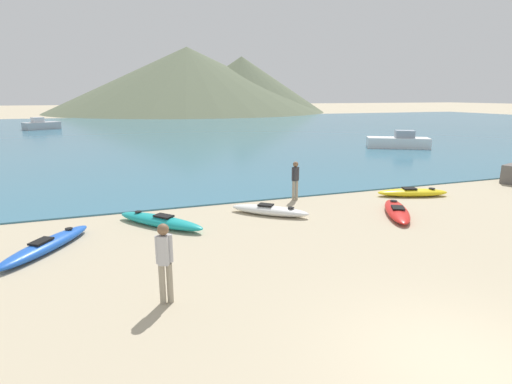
# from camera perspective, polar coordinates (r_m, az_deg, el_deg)

# --- Properties ---
(ground_plane) EXTENTS (400.00, 400.00, 0.00)m
(ground_plane) POSITION_cam_1_polar(r_m,az_deg,el_deg) (7.74, 27.67, -21.33)
(ground_plane) COLOR tan
(bay_water) EXTENTS (160.00, 70.00, 0.06)m
(bay_water) POSITION_cam_1_polar(r_m,az_deg,el_deg) (50.38, -13.96, 8.42)
(bay_water) COLOR teal
(bay_water) RESTS_ON ground_plane
(far_hill_left) EXTENTS (71.02, 71.02, 16.50)m
(far_hill_left) POSITION_cam_1_polar(r_m,az_deg,el_deg) (110.08, -9.72, 15.52)
(far_hill_left) COLOR #5B664C
(far_hill_left) RESTS_ON ground_plane
(far_hill_midleft) EXTENTS (43.30, 43.30, 14.15)m
(far_hill_midleft) POSITION_cam_1_polar(r_m,az_deg,el_deg) (108.81, -2.06, 15.10)
(far_hill_midleft) COLOR #5B664C
(far_hill_midleft) RESTS_ON ground_plane
(kayak_on_sand_0) EXTENTS (3.13, 1.64, 0.37)m
(kayak_on_sand_0) POSITION_cam_1_polar(r_m,az_deg,el_deg) (18.52, 21.44, -0.06)
(kayak_on_sand_0) COLOR yellow
(kayak_on_sand_0) RESTS_ON ground_plane
(kayak_on_sand_1) EXTENTS (2.22, 3.08, 0.34)m
(kayak_on_sand_1) POSITION_cam_1_polar(r_m,az_deg,el_deg) (15.44, 19.49, -2.56)
(kayak_on_sand_1) COLOR red
(kayak_on_sand_1) RESTS_ON ground_plane
(kayak_on_sand_2) EXTENTS (2.67, 2.39, 0.39)m
(kayak_on_sand_2) POSITION_cam_1_polar(r_m,az_deg,el_deg) (14.55, 1.95, -2.63)
(kayak_on_sand_2) COLOR white
(kayak_on_sand_2) RESTS_ON ground_plane
(kayak_on_sand_3) EXTENTS (2.82, 3.05, 0.41)m
(kayak_on_sand_3) POSITION_cam_1_polar(r_m,az_deg,el_deg) (13.68, -13.56, -4.04)
(kayak_on_sand_3) COLOR teal
(kayak_on_sand_3) RESTS_ON ground_plane
(kayak_on_sand_4) EXTENTS (2.41, 3.26, 0.38)m
(kayak_on_sand_4) POSITION_cam_1_polar(r_m,az_deg,el_deg) (12.67, -27.75, -6.76)
(kayak_on_sand_4) COLOR blue
(kayak_on_sand_4) RESTS_ON ground_plane
(person_near_foreground) EXTENTS (0.35, 0.30, 1.74)m
(person_near_foreground) POSITION_cam_1_polar(r_m,az_deg,el_deg) (8.48, -12.92, -9.23)
(person_near_foreground) COLOR gray
(person_near_foreground) RESTS_ON ground_plane
(person_near_waterline) EXTENTS (0.33, 0.27, 1.62)m
(person_near_waterline) POSITION_cam_1_polar(r_m,az_deg,el_deg) (16.53, 5.64, 1.98)
(person_near_waterline) COLOR gray
(person_near_waterline) RESTS_ON ground_plane
(moored_boat_0) EXTENTS (4.54, 3.74, 1.52)m
(moored_boat_0) POSITION_cam_1_polar(r_m,az_deg,el_deg) (58.23, -28.34, 8.42)
(moored_boat_0) COLOR #B2B2B7
(moored_boat_0) RESTS_ON bay_water
(moored_boat_1) EXTENTS (5.11, 3.94, 1.42)m
(moored_boat_1) POSITION_cam_1_polar(r_m,az_deg,el_deg) (35.02, 19.68, 6.79)
(moored_boat_1) COLOR white
(moored_boat_1) RESTS_ON bay_water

